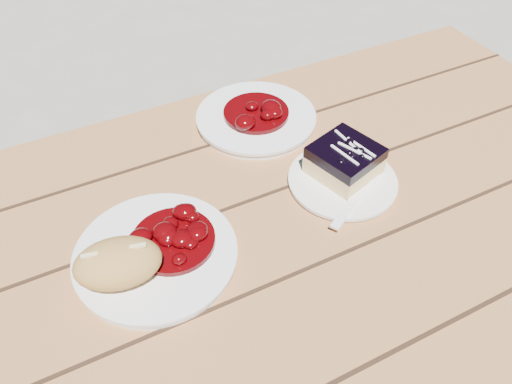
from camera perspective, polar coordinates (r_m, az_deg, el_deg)
name	(u,v)px	position (r m, az deg, el deg)	size (l,w,h in m)	color
picnic_table	(112,361)	(0.87, -16.12, -18.07)	(2.00, 1.55, 0.75)	brown
main_plate	(156,256)	(0.75, -11.34, -7.15)	(0.23, 0.23, 0.02)	white
goulash_stew	(172,234)	(0.73, -9.57, -4.70)	(0.12, 0.12, 0.04)	#4E0205
bread_roll	(118,263)	(0.70, -15.51, -7.85)	(0.12, 0.08, 0.06)	tan
dessert_plate	(342,181)	(0.86, 9.83, 1.21)	(0.18, 0.18, 0.01)	white
blueberry_cake	(345,160)	(0.85, 10.10, 3.63)	(0.12, 0.12, 0.06)	#F7D186
fork_dessert	(351,203)	(0.81, 10.86, -1.27)	(0.03, 0.16, 0.01)	white
second_plate	(256,119)	(0.97, 0.01, 8.39)	(0.23, 0.23, 0.02)	white
second_stew	(256,106)	(0.96, 0.01, 9.78)	(0.13, 0.13, 0.04)	#4E0205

